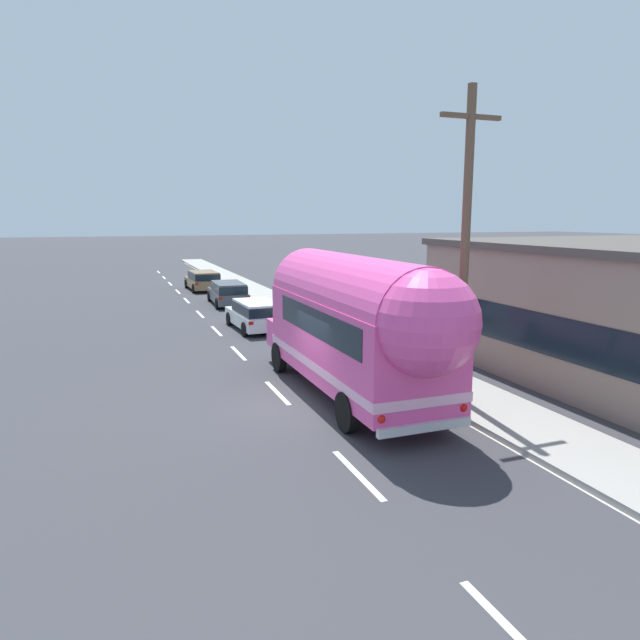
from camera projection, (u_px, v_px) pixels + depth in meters
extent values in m
plane|color=#38383D|center=(291.00, 407.00, 15.52)|extent=(300.00, 300.00, 0.00)
cube|color=silver|center=(520.00, 640.00, 6.97)|extent=(0.14, 2.40, 0.01)
cube|color=silver|center=(357.00, 474.00, 11.47)|extent=(0.14, 2.40, 0.01)
cube|color=silver|center=(277.00, 393.00, 16.79)|extent=(0.14, 2.40, 0.01)
cube|color=silver|center=(238.00, 353.00, 21.66)|extent=(0.14, 2.40, 0.01)
cube|color=silver|center=(217.00, 331.00, 25.87)|extent=(0.14, 2.40, 0.01)
cube|color=silver|center=(200.00, 314.00, 30.37)|extent=(0.14, 2.40, 0.01)
cube|color=silver|center=(187.00, 301.00, 35.30)|extent=(0.14, 2.40, 0.01)
cube|color=silver|center=(178.00, 292.00, 39.52)|extent=(0.14, 2.40, 0.01)
cube|color=silver|center=(170.00, 284.00, 44.17)|extent=(0.14, 2.40, 0.01)
cube|color=silver|center=(164.00, 278.00, 48.71)|extent=(0.14, 2.40, 0.01)
cube|color=silver|center=(159.00, 272.00, 53.62)|extent=(0.14, 2.40, 0.01)
cube|color=silver|center=(290.00, 323.00, 27.88)|extent=(0.12, 80.00, 0.01)
cube|color=#9E9B93|center=(327.00, 327.00, 26.45)|extent=(2.40, 90.00, 0.15)
cube|color=black|center=(639.00, 359.00, 13.55)|extent=(0.08, 17.54, 1.20)
cylinder|color=brown|center=(465.00, 252.00, 15.05)|extent=(0.24, 0.24, 8.50)
cube|color=brown|center=(471.00, 116.00, 14.43)|extent=(1.80, 0.12, 0.12)
cube|color=#EA4C9E|center=(353.00, 339.00, 15.96)|extent=(2.51, 7.80, 2.30)
cylinder|color=#EA4C9E|center=(354.00, 299.00, 15.76)|extent=(2.46, 7.70, 2.45)
sphere|color=#EA4C9E|center=(426.00, 323.00, 12.22)|extent=(2.40, 2.40, 2.40)
cube|color=#EA4C9E|center=(302.00, 332.00, 20.27)|extent=(2.26, 1.30, 0.95)
cube|color=#F4B2D6|center=(353.00, 361.00, 16.08)|extent=(2.55, 7.84, 0.24)
cube|color=black|center=(358.00, 320.00, 15.58)|extent=(2.54, 6.00, 0.76)
cube|color=black|center=(425.00, 345.00, 12.30)|extent=(2.00, 0.08, 0.84)
cube|color=#F4B2D6|center=(423.00, 400.00, 12.51)|extent=(0.80, 0.06, 0.90)
cube|color=silver|center=(425.00, 427.00, 12.54)|extent=(2.34, 0.14, 0.20)
sphere|color=red|center=(381.00, 419.00, 12.19)|extent=(0.20, 0.20, 0.20)
sphere|color=red|center=(463.00, 408.00, 12.92)|extent=(0.20, 0.20, 0.20)
cube|color=black|center=(307.00, 298.00, 19.48)|extent=(2.14, 0.10, 0.96)
cube|color=silver|center=(296.00, 332.00, 20.93)|extent=(0.90, 0.10, 0.56)
cylinder|color=black|center=(279.00, 357.00, 19.00)|extent=(0.26, 1.00, 1.00)
cylinder|color=black|center=(343.00, 351.00, 19.81)|extent=(0.26, 1.00, 1.00)
cylinder|color=black|center=(347.00, 412.00, 13.67)|extent=(0.26, 1.00, 1.00)
cylinder|color=black|center=(430.00, 401.00, 14.48)|extent=(0.26, 1.00, 1.00)
cube|color=white|center=(255.00, 318.00, 26.22)|extent=(1.98, 4.27, 0.60)
cube|color=white|center=(258.00, 307.00, 25.69)|extent=(1.74, 3.01, 0.55)
cube|color=black|center=(258.00, 308.00, 25.69)|extent=(1.80, 3.06, 0.43)
cube|color=red|center=(251.00, 323.00, 23.97)|extent=(0.20, 0.05, 0.14)
cube|color=red|center=(286.00, 321.00, 24.58)|extent=(0.20, 0.05, 0.14)
cylinder|color=black|center=(229.00, 319.00, 27.20)|extent=(0.22, 0.65, 0.64)
cylinder|color=black|center=(264.00, 316.00, 27.86)|extent=(0.22, 0.65, 0.64)
cylinder|color=black|center=(245.00, 329.00, 24.66)|extent=(0.22, 0.65, 0.64)
cylinder|color=black|center=(283.00, 326.00, 25.32)|extent=(0.22, 0.65, 0.64)
cube|color=#474C51|center=(228.00, 296.00, 33.70)|extent=(1.94, 4.70, 0.60)
cube|color=#474C51|center=(229.00, 287.00, 33.16)|extent=(1.70, 3.24, 0.55)
cube|color=black|center=(229.00, 288.00, 33.16)|extent=(1.76, 3.28, 0.43)
cube|color=red|center=(221.00, 299.00, 31.25)|extent=(0.20, 0.05, 0.14)
cube|color=red|center=(248.00, 297.00, 31.75)|extent=(0.20, 0.05, 0.14)
cylinder|color=black|center=(210.00, 296.00, 34.97)|extent=(0.22, 0.65, 0.64)
cylinder|color=black|center=(237.00, 295.00, 35.52)|extent=(0.22, 0.65, 0.64)
cylinder|color=black|center=(217.00, 304.00, 31.96)|extent=(0.22, 0.65, 0.64)
cylinder|color=black|center=(247.00, 302.00, 32.50)|extent=(0.22, 0.65, 0.64)
cube|color=olive|center=(203.00, 283.00, 40.38)|extent=(2.03, 4.50, 0.60)
cube|color=olive|center=(204.00, 275.00, 39.85)|extent=(1.78, 3.05, 0.55)
cube|color=black|center=(204.00, 276.00, 39.86)|extent=(1.85, 3.09, 0.43)
cube|color=red|center=(197.00, 284.00, 38.01)|extent=(0.20, 0.05, 0.14)
cube|color=red|center=(221.00, 283.00, 38.64)|extent=(0.20, 0.05, 0.14)
cylinder|color=black|center=(187.00, 284.00, 41.46)|extent=(0.22, 0.65, 0.64)
cylinder|color=black|center=(211.00, 283.00, 42.14)|extent=(0.22, 0.65, 0.64)
cylinder|color=black|center=(194.00, 289.00, 38.70)|extent=(0.22, 0.65, 0.64)
cylinder|color=black|center=(220.00, 287.00, 39.38)|extent=(0.22, 0.65, 0.64)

